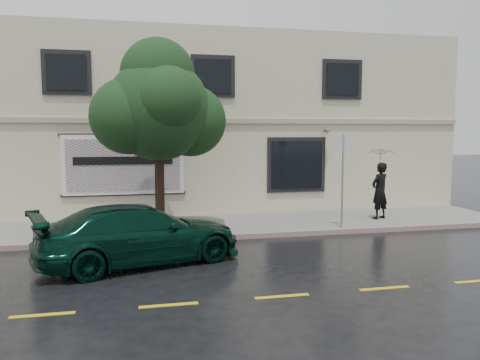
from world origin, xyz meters
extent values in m
plane|color=black|center=(0.00, 0.00, 0.00)|extent=(90.00, 90.00, 0.00)
cube|color=gray|center=(0.00, 3.25, 0.07)|extent=(20.00, 3.50, 0.15)
cube|color=gray|center=(0.00, 1.50, 0.07)|extent=(20.00, 0.18, 0.16)
cube|color=gold|center=(0.00, -3.50, 0.01)|extent=(19.00, 0.12, 0.01)
cube|color=beige|center=(0.00, 9.00, 3.50)|extent=(20.00, 8.00, 7.00)
cube|color=#9E9984|center=(0.00, 4.96, 3.60)|extent=(20.00, 0.12, 0.18)
cube|color=black|center=(3.20, 4.96, 1.95)|extent=(2.30, 0.10, 2.10)
cube|color=black|center=(3.20, 4.90, 1.95)|extent=(2.00, 0.05, 1.80)
cube|color=black|center=(-5.00, 4.90, 5.20)|extent=(1.30, 0.05, 1.20)
cube|color=black|center=(0.00, 4.90, 5.20)|extent=(1.30, 0.05, 1.20)
cube|color=black|center=(5.00, 4.90, 5.20)|extent=(1.30, 0.05, 1.20)
cube|color=white|center=(-3.20, 4.93, 2.05)|extent=(4.20, 0.06, 2.10)
cube|color=#F93B37|center=(-3.20, 4.89, 2.05)|extent=(3.90, 0.04, 1.80)
cube|color=black|center=(-3.20, 4.96, 1.00)|extent=(4.30, 0.10, 0.10)
cube|color=black|center=(-3.20, 4.96, 3.10)|extent=(4.30, 0.10, 0.10)
cube|color=black|center=(-3.20, 4.86, 2.20)|extent=(3.40, 0.02, 0.28)
imported|color=black|center=(-2.69, -0.50, 0.73)|extent=(5.41, 3.57, 1.45)
imported|color=black|center=(5.57, 2.88, 1.14)|extent=(0.85, 0.72, 1.99)
imported|color=black|center=(5.57, 2.88, 2.54)|extent=(1.19, 1.19, 0.80)
cylinder|color=#322216|center=(-2.08, 2.20, 1.46)|extent=(0.28, 0.28, 2.63)
sphere|color=black|center=(-2.08, 2.20, 3.87)|extent=(3.05, 3.05, 3.05)
cylinder|color=silver|center=(-5.46, 1.80, 0.19)|extent=(0.33, 0.33, 0.09)
cylinder|color=silver|center=(-5.46, 1.80, 0.54)|extent=(0.24, 0.24, 0.60)
sphere|color=silver|center=(-5.46, 1.80, 0.88)|extent=(0.24, 0.24, 0.24)
cylinder|color=silver|center=(-5.46, 1.80, 0.57)|extent=(0.35, 0.11, 0.11)
cylinder|color=#989CA1|center=(3.61, 1.70, 1.64)|extent=(0.06, 0.06, 2.97)
cube|color=silver|center=(3.61, 1.70, 2.84)|extent=(0.37, 0.04, 0.48)
camera|label=1|loc=(-2.69, -11.98, 3.22)|focal=35.00mm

